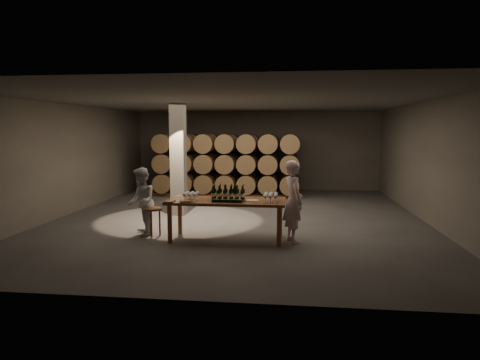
# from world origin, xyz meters

# --- Properties ---
(room) EXTENTS (12.00, 12.00, 12.00)m
(room) POSITION_xyz_m (-1.80, 0.20, 1.60)
(room) COLOR #4A4846
(room) RESTS_ON ground
(tasting_table) EXTENTS (2.60, 1.10, 0.90)m
(tasting_table) POSITION_xyz_m (0.00, -2.50, 0.80)
(tasting_table) COLOR brown
(tasting_table) RESTS_ON ground
(barrel_stack_back) EXTENTS (5.48, 0.95, 2.31)m
(barrel_stack_back) POSITION_xyz_m (-0.96, 5.20, 1.20)
(barrel_stack_back) COLOR brown
(barrel_stack_back) RESTS_ON ground
(barrel_stack_front) EXTENTS (5.48, 0.95, 2.31)m
(barrel_stack_front) POSITION_xyz_m (-0.96, 3.80, 1.20)
(barrel_stack_front) COLOR brown
(barrel_stack_front) RESTS_ON ground
(bottle_cluster) EXTENTS (0.73, 0.23, 0.34)m
(bottle_cluster) POSITION_xyz_m (0.03, -2.43, 1.02)
(bottle_cluster) COLOR black
(bottle_cluster) RESTS_ON tasting_table
(lying_bottles) EXTENTS (0.74, 0.07, 0.07)m
(lying_bottles) POSITION_xyz_m (0.07, -2.85, 0.94)
(lying_bottles) COLOR black
(lying_bottles) RESTS_ON tasting_table
(glass_cluster_left) EXTENTS (0.30, 0.41, 0.17)m
(glass_cluster_left) POSITION_xyz_m (-0.79, -2.56, 1.02)
(glass_cluster_left) COLOR silver
(glass_cluster_left) RESTS_ON tasting_table
(glass_cluster_right) EXTENTS (0.30, 0.52, 0.17)m
(glass_cluster_right) POSITION_xyz_m (0.98, -2.57, 1.03)
(glass_cluster_right) COLOR silver
(glass_cluster_right) RESTS_ON tasting_table
(plate) EXTENTS (0.30, 0.30, 0.02)m
(plate) POSITION_xyz_m (0.58, -2.57, 0.91)
(plate) COLOR white
(plate) RESTS_ON tasting_table
(notebook_near) EXTENTS (0.28, 0.25, 0.03)m
(notebook_near) POSITION_xyz_m (-0.85, -2.88, 0.92)
(notebook_near) COLOR olive
(notebook_near) RESTS_ON tasting_table
(notebook_corner) EXTENTS (0.21, 0.27, 0.02)m
(notebook_corner) POSITION_xyz_m (-1.18, -2.91, 0.91)
(notebook_corner) COLOR olive
(notebook_corner) RESTS_ON tasting_table
(pen) EXTENTS (0.14, 0.01, 0.01)m
(pen) POSITION_xyz_m (-0.71, -2.95, 0.91)
(pen) COLOR black
(pen) RESTS_ON tasting_table
(stool) EXTENTS (0.40, 0.40, 0.66)m
(stool) POSITION_xyz_m (-1.71, -2.41, 0.54)
(stool) COLOR brown
(stool) RESTS_ON ground
(person_man) EXTENTS (0.63, 0.76, 1.79)m
(person_man) POSITION_xyz_m (1.47, -2.54, 0.90)
(person_man) COLOR white
(person_man) RESTS_ON ground
(person_woman) EXTENTS (0.86, 0.95, 1.59)m
(person_woman) POSITION_xyz_m (-2.02, -2.35, 0.79)
(person_woman) COLOR silver
(person_woman) RESTS_ON ground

